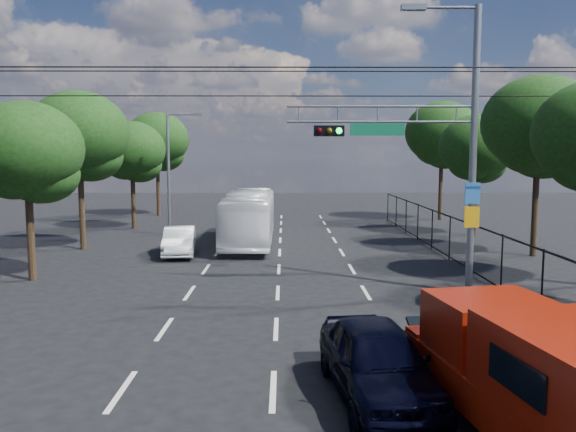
{
  "coord_description": "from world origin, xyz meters",
  "views": [
    {
      "loc": [
        0.22,
        -10.67,
        4.62
      ],
      "look_at": [
        0.34,
        6.38,
        2.8
      ],
      "focal_mm": 35.0,
      "sensor_mm": 36.0,
      "label": 1
    }
  ],
  "objects_px": {
    "signal_mast": "(437,137)",
    "white_van": "(179,241)",
    "red_pickup": "(535,372)",
    "white_bus": "(250,217)",
    "navy_hatchback": "(377,361)"
  },
  "relations": [
    {
      "from": "signal_mast",
      "to": "white_bus",
      "type": "bearing_deg",
      "value": 122.23
    },
    {
      "from": "signal_mast",
      "to": "navy_hatchback",
      "type": "relative_size",
      "value": 2.22
    },
    {
      "from": "signal_mast",
      "to": "navy_hatchback",
      "type": "distance_m",
      "value": 10.03
    },
    {
      "from": "signal_mast",
      "to": "navy_hatchback",
      "type": "height_order",
      "value": "signal_mast"
    },
    {
      "from": "white_bus",
      "to": "white_van",
      "type": "height_order",
      "value": "white_bus"
    },
    {
      "from": "signal_mast",
      "to": "white_van",
      "type": "xyz_separation_m",
      "value": [
        -9.99,
        7.41,
        -4.59
      ]
    },
    {
      "from": "red_pickup",
      "to": "white_van",
      "type": "xyz_separation_m",
      "value": [
        -8.97,
        17.39,
        -0.51
      ]
    },
    {
      "from": "white_van",
      "to": "red_pickup",
      "type": "bearing_deg",
      "value": -69.95
    },
    {
      "from": "navy_hatchback",
      "to": "white_van",
      "type": "height_order",
      "value": "navy_hatchback"
    },
    {
      "from": "signal_mast",
      "to": "white_bus",
      "type": "height_order",
      "value": "signal_mast"
    },
    {
      "from": "navy_hatchback",
      "to": "white_bus",
      "type": "relative_size",
      "value": 0.42
    },
    {
      "from": "signal_mast",
      "to": "red_pickup",
      "type": "height_order",
      "value": "signal_mast"
    },
    {
      "from": "signal_mast",
      "to": "white_van",
      "type": "bearing_deg",
      "value": 143.45
    },
    {
      "from": "red_pickup",
      "to": "white_bus",
      "type": "distance_m",
      "value": 21.75
    },
    {
      "from": "signal_mast",
      "to": "red_pickup",
      "type": "xyz_separation_m",
      "value": [
        -1.03,
        -9.99,
        -4.08
      ]
    }
  ]
}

